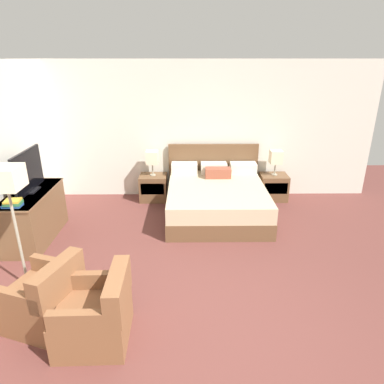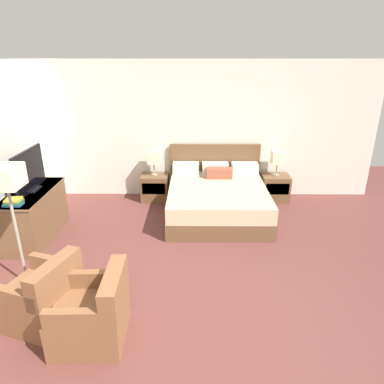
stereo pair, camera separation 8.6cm
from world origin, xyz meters
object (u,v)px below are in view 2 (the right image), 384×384
at_px(book_blue_cover, 14,202).
at_px(armchair_companion, 94,314).
at_px(book_red_cover, 13,204).
at_px(floor_lamp, 7,187).
at_px(bed, 217,198).
at_px(table_lamp_left, 154,158).
at_px(armchair_by_window, 42,297).
at_px(dresser, 35,214).
at_px(tv, 29,171).
at_px(table_lamp_right, 278,158).
at_px(book_small_top, 13,199).
at_px(nightstand_left, 155,187).
at_px(nightstand_right, 275,188).

bearing_deg(book_blue_cover, armchair_companion, -46.83).
distance_m(book_red_cover, floor_lamp, 0.95).
relative_size(bed, book_blue_cover, 8.90).
bearing_deg(table_lamp_left, armchair_by_window, -103.89).
relative_size(dresser, tv, 1.49).
xyz_separation_m(table_lamp_right, floor_lamp, (-3.69, -2.77, 0.45)).
bearing_deg(book_blue_cover, table_lamp_left, 51.10).
xyz_separation_m(book_red_cover, book_small_top, (0.01, 0.00, 0.07)).
bearing_deg(floor_lamp, armchair_by_window, -51.99).
bearing_deg(tv, book_blue_cover, -89.39).
bearing_deg(book_small_top, dresser, 91.02).
bearing_deg(armchair_by_window, dresser, 115.00).
height_order(table_lamp_right, armchair_by_window, table_lamp_right).
distance_m(table_lamp_right, armchair_by_window, 4.70).
bearing_deg(bed, table_lamp_left, 150.20).
height_order(book_red_cover, book_blue_cover, book_blue_cover).
relative_size(book_red_cover, book_blue_cover, 1.11).
relative_size(bed, floor_lamp, 1.26).
distance_m(nightstand_left, book_blue_cover, 2.73).
distance_m(book_red_cover, armchair_companion, 2.20).
xyz_separation_m(bed, floor_lamp, (-2.50, -2.09, 1.00)).
xyz_separation_m(nightstand_right, dresser, (-4.06, -1.56, 0.14)).
height_order(armchair_by_window, armchair_companion, same).
relative_size(nightstand_left, book_blue_cover, 2.38).
bearing_deg(armchair_by_window, bed, 53.13).
bearing_deg(book_blue_cover, nightstand_right, 27.11).
relative_size(table_lamp_right, book_small_top, 2.45).
relative_size(table_lamp_left, armchair_companion, 0.64).
bearing_deg(book_small_top, floor_lamp, -62.50).
height_order(nightstand_left, armchair_companion, armchair_companion).
relative_size(nightstand_left, tv, 0.58).
bearing_deg(nightstand_right, floor_lamp, -143.08).
relative_size(nightstand_right, table_lamp_left, 1.07).
bearing_deg(nightstand_left, book_blue_cover, -128.92).
xyz_separation_m(dresser, tv, (0.00, 0.07, 0.68)).
distance_m(tv, book_blue_cover, 0.63).
bearing_deg(nightstand_right, dresser, -158.95).
bearing_deg(armchair_companion, armchair_by_window, 157.91).
relative_size(nightstand_left, armchair_companion, 0.69).
bearing_deg(book_small_top, tv, 90.64).
height_order(nightstand_left, dresser, dresser).
bearing_deg(nightstand_left, table_lamp_right, 0.04).
height_order(nightstand_right, tv, tv).
height_order(dresser, floor_lamp, floor_lamp).
bearing_deg(table_lamp_left, book_blue_cover, -128.90).
bearing_deg(table_lamp_right, dresser, -158.93).
height_order(table_lamp_left, floor_lamp, floor_lamp).
bearing_deg(bed, armchair_companion, -115.40).
bearing_deg(armchair_by_window, book_blue_cover, 122.72).
height_order(book_red_cover, floor_lamp, floor_lamp).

